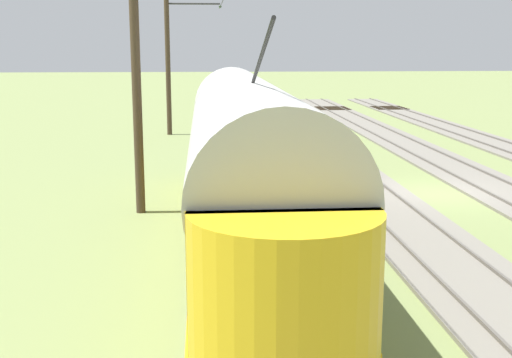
% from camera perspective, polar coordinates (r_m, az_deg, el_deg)
% --- Properties ---
extents(ground_plane, '(220.00, 220.00, 0.00)m').
position_cam_1_polar(ground_plane, '(23.69, 15.37, -1.26)').
color(ground_plane, olive).
extents(track_adjacent_siding, '(2.80, 80.00, 0.18)m').
position_cam_1_polar(track_adjacent_siding, '(24.85, 20.20, -0.85)').
color(track_adjacent_siding, slate).
rests_on(track_adjacent_siding, ground).
extents(track_third_siding, '(2.80, 80.00, 0.18)m').
position_cam_1_polar(track_third_siding, '(23.29, 9.70, -1.09)').
color(track_third_siding, slate).
rests_on(track_third_siding, ground).
extents(track_outer_siding, '(2.80, 80.00, 0.18)m').
position_cam_1_polar(track_outer_siding, '(22.61, -1.86, -1.31)').
color(track_outer_siding, slate).
rests_on(track_outer_siding, ground).
extents(vintage_streetcar, '(2.65, 18.38, 5.30)m').
position_cam_1_polar(vintage_streetcar, '(16.27, -0.90, 1.61)').
color(vintage_streetcar, gold).
rests_on(vintage_streetcar, ground).
extents(catenary_pole_foreground, '(3.22, 0.28, 7.76)m').
position_cam_1_polar(catenary_pole_foreground, '(38.21, -7.50, 9.89)').
color(catenary_pole_foreground, '#423323').
rests_on(catenary_pole_foreground, ground).
extents(catenary_pole_mid_near, '(3.22, 0.28, 7.76)m').
position_cam_1_polar(catenary_pole_mid_near, '(20.06, -10.07, 8.47)').
color(catenary_pole_mid_near, '#423323').
rests_on(catenary_pole_mid_near, ground).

